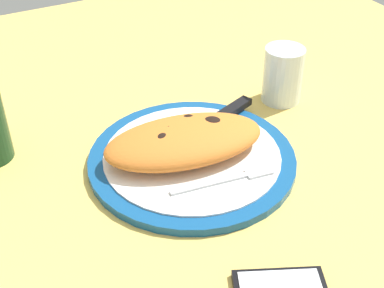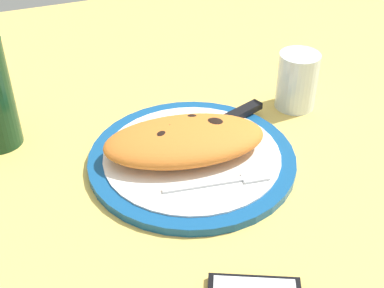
{
  "view_description": "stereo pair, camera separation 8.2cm",
  "coord_description": "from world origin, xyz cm",
  "px_view_note": "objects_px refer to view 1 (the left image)",
  "views": [
    {
      "loc": [
        -31.57,
        -58.83,
        52.15
      ],
      "look_at": [
        0.0,
        0.0,
        3.66
      ],
      "focal_mm": 49.95,
      "sensor_mm": 36.0,
      "label": 1
    },
    {
      "loc": [
        -24.08,
        -62.27,
        52.15
      ],
      "look_at": [
        0.0,
        0.0,
        3.66
      ],
      "focal_mm": 49.95,
      "sensor_mm": 36.0,
      "label": 2
    }
  ],
  "objects_px": {
    "plate": "(192,159)",
    "knife": "(219,119)",
    "fork": "(232,178)",
    "water_glass": "(282,78)",
    "calzone": "(184,141)"
  },
  "relations": [
    {
      "from": "plate",
      "to": "knife",
      "type": "relative_size",
      "value": 1.45
    },
    {
      "from": "fork",
      "to": "water_glass",
      "type": "xyz_separation_m",
      "value": [
        0.21,
        0.17,
        0.03
      ]
    },
    {
      "from": "fork",
      "to": "knife",
      "type": "distance_m",
      "value": 0.16
    },
    {
      "from": "calzone",
      "to": "knife",
      "type": "relative_size",
      "value": 1.2
    },
    {
      "from": "calzone",
      "to": "knife",
      "type": "distance_m",
      "value": 0.11
    },
    {
      "from": "water_glass",
      "to": "plate",
      "type": "bearing_deg",
      "value": -158.77
    },
    {
      "from": "fork",
      "to": "knife",
      "type": "bearing_deg",
      "value": 66.09
    },
    {
      "from": "water_glass",
      "to": "fork",
      "type": "bearing_deg",
      "value": -141.01
    },
    {
      "from": "fork",
      "to": "knife",
      "type": "relative_size",
      "value": 0.71
    },
    {
      "from": "plate",
      "to": "fork",
      "type": "bearing_deg",
      "value": -74.54
    },
    {
      "from": "plate",
      "to": "fork",
      "type": "height_order",
      "value": "fork"
    },
    {
      "from": "plate",
      "to": "water_glass",
      "type": "relative_size",
      "value": 3.14
    },
    {
      "from": "knife",
      "to": "fork",
      "type": "bearing_deg",
      "value": -113.91
    },
    {
      "from": "calzone",
      "to": "water_glass",
      "type": "relative_size",
      "value": 2.59
    },
    {
      "from": "fork",
      "to": "plate",
      "type": "bearing_deg",
      "value": 105.46
    }
  ]
}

